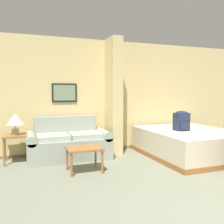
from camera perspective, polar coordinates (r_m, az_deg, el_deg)
wall_back at (r=6.04m, az=0.19°, el=3.62°), size 6.84×0.16×2.60m
wall_partition_pillar at (r=5.68m, az=0.34°, el=3.61°), size 0.24×0.57×2.60m
couch at (r=5.37m, az=-9.91°, el=-7.06°), size 1.71×0.84×0.87m
coffee_table at (r=4.44m, az=-6.37°, el=-8.78°), size 0.61×0.48×0.43m
side_table at (r=5.31m, az=-21.14°, el=-5.77°), size 0.48×0.48×0.56m
table_lamp at (r=5.26m, az=-21.26°, el=-1.74°), size 0.33×0.33×0.42m
bed at (r=5.76m, az=16.89°, el=-6.69°), size 1.77×2.15×0.57m
backpack at (r=5.56m, az=15.61°, el=-1.85°), size 0.30×0.24×0.42m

